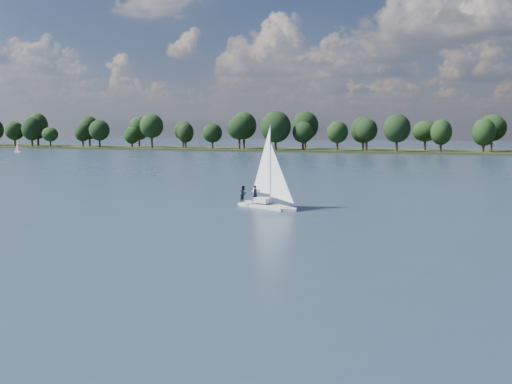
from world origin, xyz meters
TOP-DOWN VIEW (x-y plane):
  - ground at (0.00, 100.00)m, footprint 700.00×700.00m
  - far_shore at (0.00, 212.00)m, footprint 660.00×40.00m
  - sailboat at (-9.28, 43.41)m, footprint 7.47×4.85m
  - dinghy_pink at (-152.03, 155.92)m, footprint 3.22×1.46m
  - pontoon at (-184.75, 192.86)m, footprint 4.00×2.01m
  - treeline at (-9.57, 208.15)m, footprint 562.03×73.90m

SIDE VIEW (x-z plane):
  - ground at x=0.00m, z-range 0.00..0.00m
  - far_shore at x=0.00m, z-range -0.75..0.75m
  - pontoon at x=-184.75m, z-range -0.25..0.25m
  - dinghy_pink at x=-152.03m, z-range -1.32..3.69m
  - sailboat at x=-9.28m, z-range -2.12..7.46m
  - treeline at x=-9.57m, z-range -0.79..17.08m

